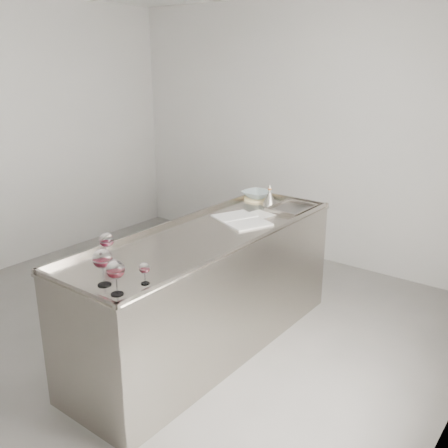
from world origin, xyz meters
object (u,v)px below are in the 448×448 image
Objects in this scene: counter at (209,291)px; wine_glass_middle at (102,259)px; wine_glass_right at (116,270)px; notebook at (241,220)px; wine_funnel at (270,199)px; wine_glass_left at (106,241)px; ceramic_bowl at (257,194)px; wine_glass_small at (144,269)px.

wine_glass_middle is (0.09, -1.05, 0.62)m from counter.
notebook is (-0.23, 1.48, -0.14)m from wine_glass_right.
wine_glass_left is at bearing -94.69° from wine_funnel.
ceramic_bowl is 1.29× the size of wine_funnel.
wine_funnel is at bearing 92.95° from counter.
wine_funnel reaches higher than ceramic_bowl.
wine_glass_left is 0.83× the size of wine_glass_middle.
notebook is (0.02, 0.40, 0.47)m from counter.
wine_glass_right is 1.54× the size of wine_glass_small.
counter is at bearing 95.11° from wine_glass_middle.
notebook is at bearing 87.65° from counter.
wine_glass_left reaches higher than counter.
wine_glass_middle is 1.46m from notebook.
wine_glass_middle reaches higher than wine_glass_small.
counter is 13.17× the size of wine_glass_left.
wine_glass_small is at bearing -13.20° from wine_glass_left.
wine_glass_left reaches higher than notebook.
wine_glass_right is at bearing -13.12° from wine_glass_middle.
wine_glass_left is 0.34× the size of notebook.
counter is 1.09m from wine_glass_small.
wine_glass_middle reaches higher than wine_glass_right.
wine_glass_right is 1.50m from notebook.
wine_glass_small is 0.68× the size of wine_funnel.
wine_funnel is at bearing 120.21° from notebook.
wine_funnel is at bearing 98.25° from wine_glass_right.
wine_glass_right is at bearing -96.51° from wine_glass_small.
wine_glass_small is 0.53× the size of ceramic_bowl.
wine_glass_middle is 1.10× the size of wine_glass_right.
wine_glass_middle is 0.15m from wine_glass_right.
counter is at bearing -76.48° from ceramic_bowl.
notebook is (-0.08, 1.45, -0.15)m from wine_glass_middle.
wine_glass_right is at bearing -81.75° from wine_funnel.
ceramic_bowl is at bearing 99.28° from wine_glass_middle.
wine_glass_small is 0.24× the size of notebook.
wine_glass_small is 1.96m from ceramic_bowl.
notebook is at bearing 80.29° from wine_glass_left.
counter is at bearing 106.49° from wine_glass_small.
ceramic_bowl is at bearing 103.06° from wine_glass_right.
notebook is at bearing 100.85° from wine_glass_small.
ceramic_bowl is at bearing 91.76° from wine_glass_left.
wine_funnel is at bearing 99.77° from wine_glass_small.
wine_glass_left is 1.41× the size of wine_glass_small.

